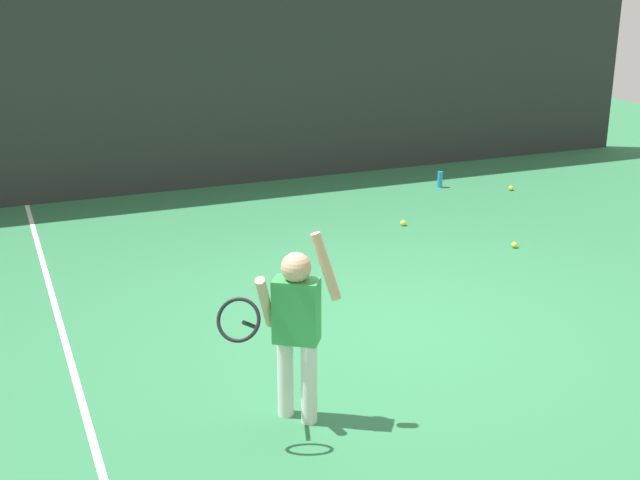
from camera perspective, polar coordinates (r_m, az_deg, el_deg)
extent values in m
plane|color=#2D7247|center=(7.36, 4.75, -5.79)|extent=(20.00, 20.00, 0.00)
cube|color=white|center=(7.60, -16.90, -5.73)|extent=(0.05, 9.00, 0.00)
cube|color=#282D2B|center=(11.54, -6.64, 11.97)|extent=(12.98, 0.08, 3.43)
cylinder|color=slate|center=(11.59, -6.74, 12.37)|extent=(0.09, 0.09, 3.58)
cylinder|color=slate|center=(12.80, 7.41, 12.93)|extent=(0.09, 0.09, 3.58)
cylinder|color=slate|center=(14.61, 18.61, 12.83)|extent=(0.09, 0.09, 3.58)
cylinder|color=silver|center=(5.90, -2.33, -9.12)|extent=(0.11, 0.11, 0.58)
cylinder|color=silver|center=(5.81, -0.74, -9.57)|extent=(0.11, 0.11, 0.58)
cube|color=green|center=(5.63, -1.59, -4.76)|extent=(0.34, 0.31, 0.44)
sphere|color=tan|center=(5.51, -1.62, -1.85)|extent=(0.20, 0.20, 0.20)
cylinder|color=tan|center=(5.49, 0.40, -1.77)|extent=(0.21, 0.17, 0.46)
cylinder|color=tan|center=(5.60, -3.68, -4.18)|extent=(0.22, 0.28, 0.43)
cylinder|color=black|center=(5.56, -4.75, -5.67)|extent=(0.16, 0.21, 0.15)
torus|color=black|center=(5.31, -5.48, -5.34)|extent=(0.33, 0.29, 0.26)
cylinder|color=#268CD8|center=(11.73, 8.03, 4.03)|extent=(0.07, 0.07, 0.22)
sphere|color=#CCE033|center=(10.03, 5.59, 1.14)|extent=(0.07, 0.07, 0.07)
sphere|color=#CCE033|center=(11.77, 12.66, 3.41)|extent=(0.07, 0.07, 0.07)
sphere|color=#CCE033|center=(9.47, 12.88, -0.32)|extent=(0.07, 0.07, 0.07)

